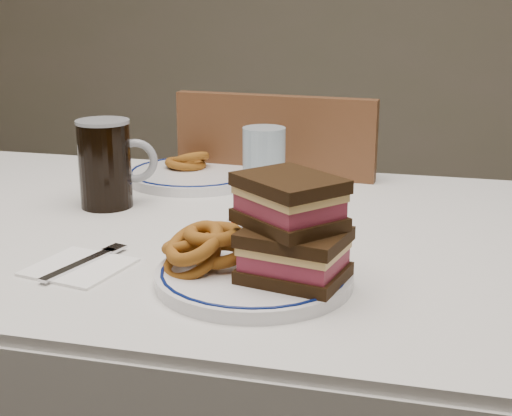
% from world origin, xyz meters
% --- Properties ---
extents(dining_table, '(1.27, 0.87, 0.75)m').
position_xyz_m(dining_table, '(0.00, 0.00, 0.64)').
color(dining_table, silver).
rests_on(dining_table, floor).
extents(chair_far, '(0.45, 0.45, 0.92)m').
position_xyz_m(chair_far, '(0.09, 0.48, 0.50)').
color(chair_far, '#4D2F18').
rests_on(chair_far, floor).
extents(main_plate, '(0.26, 0.26, 0.02)m').
position_xyz_m(main_plate, '(0.19, -0.22, 0.76)').
color(main_plate, white).
rests_on(main_plate, dining_table).
extents(reuben_sandwich, '(0.16, 0.16, 0.13)m').
position_xyz_m(reuben_sandwich, '(0.24, -0.23, 0.83)').
color(reuben_sandwich, black).
rests_on(reuben_sandwich, main_plate).
extents(onion_rings_main, '(0.12, 0.12, 0.09)m').
position_xyz_m(onion_rings_main, '(0.12, -0.22, 0.80)').
color(onion_rings_main, brown).
rests_on(onion_rings_main, main_plate).
extents(ketchup_ramekin, '(0.06, 0.06, 0.04)m').
position_xyz_m(ketchup_ramekin, '(0.16, -0.12, 0.79)').
color(ketchup_ramekin, silver).
rests_on(ketchup_ramekin, main_plate).
extents(beer_mug, '(0.13, 0.09, 0.15)m').
position_xyz_m(beer_mug, '(-0.15, 0.06, 0.83)').
color(beer_mug, black).
rests_on(beer_mug, dining_table).
extents(water_glass, '(0.08, 0.08, 0.13)m').
position_xyz_m(water_glass, '(0.10, 0.21, 0.81)').
color(water_glass, '#99B3C6').
rests_on(water_glass, dining_table).
extents(far_plate, '(0.28, 0.28, 0.02)m').
position_xyz_m(far_plate, '(-0.06, 0.28, 0.76)').
color(far_plate, white).
rests_on(far_plate, dining_table).
extents(onion_rings_far, '(0.10, 0.09, 0.06)m').
position_xyz_m(onion_rings_far, '(-0.08, 0.31, 0.78)').
color(onion_rings_far, brown).
rests_on(onion_rings_far, far_plate).
extents(napkin_fork, '(0.14, 0.16, 0.01)m').
position_xyz_m(napkin_fork, '(-0.05, -0.22, 0.75)').
color(napkin_fork, white).
rests_on(napkin_fork, dining_table).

